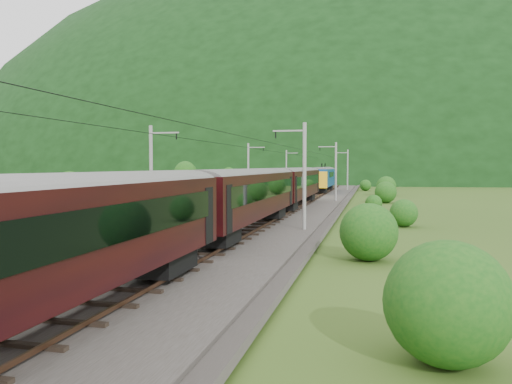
# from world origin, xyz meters

# --- Properties ---
(ground) EXTENTS (600.00, 600.00, 0.00)m
(ground) POSITION_xyz_m (0.00, 0.00, 0.00)
(ground) COLOR #304B17
(ground) RESTS_ON ground
(railbed) EXTENTS (14.00, 220.00, 0.30)m
(railbed) POSITION_xyz_m (0.00, 10.00, 0.15)
(railbed) COLOR #38332D
(railbed) RESTS_ON ground
(track_left) EXTENTS (2.40, 220.00, 0.27)m
(track_left) POSITION_xyz_m (-2.40, 10.00, 0.37)
(track_left) COLOR brown
(track_left) RESTS_ON railbed
(track_right) EXTENTS (2.40, 220.00, 0.27)m
(track_right) POSITION_xyz_m (2.40, 10.00, 0.37)
(track_right) COLOR brown
(track_right) RESTS_ON railbed
(catenary_left) EXTENTS (2.54, 192.28, 8.00)m
(catenary_left) POSITION_xyz_m (-6.12, 32.00, 4.50)
(catenary_left) COLOR gray
(catenary_left) RESTS_ON railbed
(catenary_right) EXTENTS (2.54, 192.28, 8.00)m
(catenary_right) POSITION_xyz_m (6.12, 32.00, 4.50)
(catenary_right) COLOR gray
(catenary_right) RESTS_ON railbed
(overhead_wires) EXTENTS (4.83, 198.00, 0.03)m
(overhead_wires) POSITION_xyz_m (0.00, 10.00, 7.10)
(overhead_wires) COLOR black
(overhead_wires) RESTS_ON ground
(mountain_main) EXTENTS (504.00, 360.00, 244.00)m
(mountain_main) POSITION_xyz_m (0.00, 260.00, 0.00)
(mountain_main) COLOR black
(mountain_main) RESTS_ON ground
(mountain_ridge) EXTENTS (336.00, 280.00, 132.00)m
(mountain_ridge) POSITION_xyz_m (-120.00, 300.00, 0.00)
(mountain_ridge) COLOR black
(mountain_ridge) RESTS_ON ground
(train) EXTENTS (3.02, 145.94, 5.25)m
(train) POSITION_xyz_m (2.40, -13.92, 3.57)
(train) COLOR black
(train) RESTS_ON ground
(hazard_post_near) EXTENTS (0.17, 0.17, 1.59)m
(hazard_post_near) POSITION_xyz_m (-0.66, 32.07, 1.09)
(hazard_post_near) COLOR red
(hazard_post_near) RESTS_ON railbed
(hazard_post_far) EXTENTS (0.16, 0.16, 1.48)m
(hazard_post_far) POSITION_xyz_m (0.03, 42.93, 1.04)
(hazard_post_far) COLOR red
(hazard_post_far) RESTS_ON railbed
(signal) EXTENTS (0.24, 0.24, 2.15)m
(signal) POSITION_xyz_m (-4.48, 58.64, 1.56)
(signal) COLOR black
(signal) RESTS_ON railbed
(vegetation_left) EXTENTS (13.14, 150.60, 5.87)m
(vegetation_left) POSITION_xyz_m (-14.47, 23.26, 2.14)
(vegetation_left) COLOR #164E14
(vegetation_left) RESTS_ON ground
(vegetation_right) EXTENTS (6.46, 105.31, 2.98)m
(vegetation_right) POSITION_xyz_m (12.33, 13.79, 1.31)
(vegetation_right) COLOR #164E14
(vegetation_right) RESTS_ON ground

